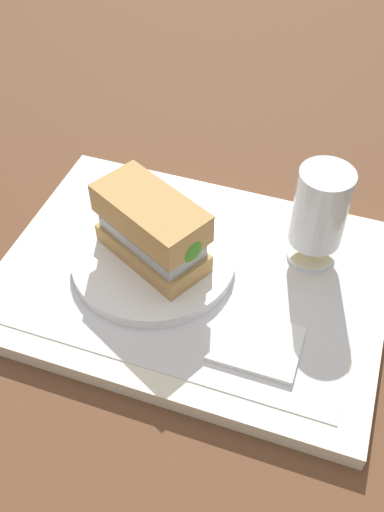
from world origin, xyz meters
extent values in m
plane|color=brown|center=(0.00, 0.00, 0.00)|extent=(3.00, 3.00, 0.00)
cube|color=beige|center=(0.00, 0.00, 0.01)|extent=(0.44, 0.32, 0.02)
cube|color=silver|center=(0.00, 0.00, 0.02)|extent=(0.38, 0.27, 0.00)
cylinder|color=white|center=(-0.05, 0.00, 0.03)|extent=(0.19, 0.19, 0.01)
cube|color=tan|center=(-0.05, 0.00, 0.05)|extent=(0.14, 0.12, 0.02)
cube|color=#9EA3A8|center=(-0.05, 0.00, 0.07)|extent=(0.13, 0.10, 0.02)
cube|color=silver|center=(-0.05, 0.00, 0.08)|extent=(0.12, 0.10, 0.01)
sphere|color=#47932D|center=(0.00, -0.02, 0.09)|extent=(0.04, 0.04, 0.04)
cube|color=tan|center=(-0.05, 0.00, 0.10)|extent=(0.14, 0.12, 0.04)
cylinder|color=silver|center=(0.12, 0.07, 0.02)|extent=(0.06, 0.06, 0.01)
cylinder|color=silver|center=(0.12, 0.07, 0.04)|extent=(0.01, 0.01, 0.02)
cylinder|color=silver|center=(0.12, 0.07, 0.10)|extent=(0.06, 0.06, 0.09)
cylinder|color=gold|center=(0.12, 0.07, 0.07)|extent=(0.06, 0.06, 0.05)
cylinder|color=white|center=(0.12, 0.07, 0.10)|extent=(0.05, 0.05, 0.01)
cube|color=white|center=(0.10, -0.07, 0.02)|extent=(0.09, 0.07, 0.01)
camera|label=1|loc=(0.14, -0.41, 0.52)|focal=40.54mm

